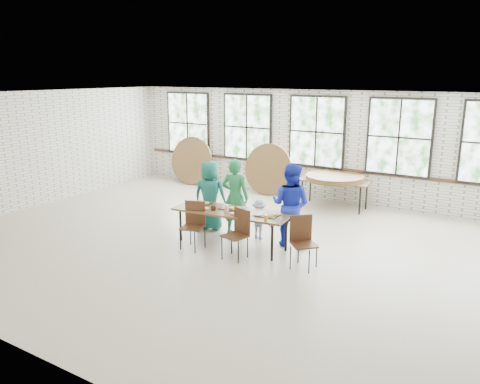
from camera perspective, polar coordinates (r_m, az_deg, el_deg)
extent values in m
plane|color=#B5A690|center=(9.62, -1.25, -6.58)|extent=(12.00, 12.00, 0.00)
plane|color=white|center=(9.00, -1.35, 11.58)|extent=(12.00, 12.00, 0.00)
plane|color=silver|center=(13.15, 9.36, 5.66)|extent=(12.00, 0.00, 12.00)
plane|color=silver|center=(6.05, -24.99, -5.61)|extent=(12.00, 0.00, 12.00)
plane|color=silver|center=(13.37, -23.61, 4.79)|extent=(0.00, 9.00, 9.00)
cube|color=#422819|center=(13.23, 9.21, 3.07)|extent=(11.80, 0.05, 0.08)
cube|color=black|center=(15.24, -6.33, 8.33)|extent=(1.62, 0.05, 1.97)
cube|color=white|center=(15.21, -6.41, 8.32)|extent=(1.50, 0.01, 1.85)
cube|color=black|center=(14.01, 0.90, 7.91)|extent=(1.62, 0.05, 1.97)
cube|color=white|center=(13.98, 0.82, 7.89)|extent=(1.50, 0.01, 1.85)
cube|color=black|center=(13.05, 9.33, 7.25)|extent=(1.62, 0.05, 1.97)
cube|color=white|center=(13.02, 9.27, 7.24)|extent=(1.50, 0.01, 1.85)
cube|color=black|center=(12.40, 18.83, 6.33)|extent=(1.62, 0.05, 1.97)
cube|color=white|center=(12.37, 18.79, 6.31)|extent=(1.50, 0.01, 1.85)
cube|color=brown|center=(9.42, -1.03, -2.41)|extent=(2.46, 0.99, 0.04)
cylinder|color=black|center=(9.90, -7.26, -3.94)|extent=(0.05, 0.05, 0.70)
cylinder|color=black|center=(10.35, -5.20, -3.07)|extent=(0.05, 0.05, 0.70)
cylinder|color=black|center=(8.78, 3.93, -6.24)|extent=(0.05, 0.05, 0.70)
cylinder|color=black|center=(9.29, 5.64, -5.12)|extent=(0.05, 0.05, 0.70)
cube|color=#442716|center=(9.36, -5.83, -4.32)|extent=(0.52, 0.51, 0.03)
cube|color=#442716|center=(9.46, -5.48, -2.53)|extent=(0.41, 0.15, 0.50)
cylinder|color=black|center=(9.42, -7.30, -5.74)|extent=(0.02, 0.02, 0.44)
cylinder|color=black|center=(9.67, -6.04, -5.16)|extent=(0.02, 0.02, 0.44)
cylinder|color=black|center=(9.21, -5.53, -6.15)|extent=(0.02, 0.02, 0.44)
cylinder|color=black|center=(9.46, -4.30, -5.55)|extent=(0.02, 0.02, 0.44)
cube|color=#442716|center=(8.83, -0.64, -5.40)|extent=(0.51, 0.50, 0.03)
cube|color=#442716|center=(8.87, 0.26, -3.60)|extent=(0.41, 0.14, 0.50)
cylinder|color=black|center=(8.87, -2.22, -6.91)|extent=(0.02, 0.02, 0.44)
cylinder|color=black|center=(9.13, -1.04, -6.25)|extent=(0.02, 0.02, 0.44)
cylinder|color=black|center=(8.69, -0.22, -7.36)|extent=(0.02, 0.02, 0.44)
cylinder|color=black|center=(8.96, 0.92, -6.67)|extent=(0.02, 0.02, 0.44)
cube|color=#442716|center=(8.48, 7.81, -6.38)|extent=(0.58, 0.58, 0.03)
cube|color=#442716|center=(8.56, 7.42, -4.38)|extent=(0.32, 0.31, 0.50)
cylinder|color=black|center=(8.49, 6.16, -7.98)|extent=(0.02, 0.02, 0.44)
cylinder|color=black|center=(8.77, 7.12, -7.25)|extent=(0.02, 0.02, 0.44)
cylinder|color=black|center=(8.35, 8.42, -8.43)|extent=(0.02, 0.02, 0.44)
cylinder|color=black|center=(8.65, 9.31, -7.66)|extent=(0.02, 0.02, 0.44)
imported|color=#1A6562|center=(10.44, -3.66, -0.41)|extent=(0.86, 0.66, 1.56)
imported|color=#1E723D|center=(10.08, -0.59, -0.61)|extent=(0.66, 0.49, 1.67)
imported|color=#121F3A|center=(9.91, 2.34, -3.36)|extent=(0.57, 0.36, 0.85)
imported|color=#1B2BBD|center=(9.47, 6.18, -1.57)|extent=(0.83, 0.65, 1.70)
cube|color=brown|center=(12.38, 11.44, 1.36)|extent=(1.84, 0.86, 0.04)
cylinder|color=black|center=(12.49, 7.57, -0.11)|extent=(0.04, 0.04, 0.70)
cylinder|color=black|center=(12.99, 8.55, 0.40)|extent=(0.04, 0.04, 0.70)
cylinder|color=black|center=(11.98, 14.40, -1.07)|extent=(0.04, 0.04, 0.70)
cylinder|color=black|center=(12.49, 15.15, -0.49)|extent=(0.04, 0.04, 0.70)
cube|color=black|center=(9.92, -4.85, -1.41)|extent=(0.44, 0.33, 0.02)
cube|color=black|center=(9.54, -1.06, -2.02)|extent=(0.44, 0.33, 0.02)
cube|color=black|center=(9.11, 3.29, -2.83)|extent=(0.44, 0.33, 0.02)
cylinder|color=black|center=(9.43, -3.29, -1.98)|extent=(0.09, 0.09, 0.09)
cube|color=red|center=(9.26, -1.64, -2.22)|extent=(0.07, 0.07, 0.11)
cylinder|color=#1673A5|center=(9.14, 0.17, -2.47)|extent=(0.07, 0.07, 0.10)
cylinder|color=orange|center=(8.79, 3.18, -3.14)|extent=(0.07, 0.07, 0.11)
cylinder|color=white|center=(9.01, 0.53, -2.71)|extent=(0.17, 0.17, 0.10)
ellipsoid|color=white|center=(9.51, -4.17, -1.99)|extent=(0.11, 0.11, 0.05)
ellipsoid|color=white|center=(9.15, -0.88, -2.62)|extent=(0.11, 0.11, 0.05)
ellipsoid|color=white|center=(9.06, 2.19, -2.81)|extent=(0.11, 0.11, 0.05)
cylinder|color=brown|center=(12.37, 11.45, 1.54)|extent=(1.50, 1.50, 0.04)
cylinder|color=brown|center=(12.36, 11.46, 1.74)|extent=(1.50, 1.50, 0.04)
cylinder|color=brown|center=(12.35, 11.47, 1.94)|extent=(1.50, 1.50, 0.04)
cylinder|color=brown|center=(15.07, -6.05, 3.89)|extent=(1.50, 0.40, 1.47)
cylinder|color=brown|center=(14.92, -5.92, 3.79)|extent=(1.50, 0.44, 1.46)
cylinder|color=brown|center=(13.47, 3.42, 2.72)|extent=(1.50, 0.30, 1.49)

